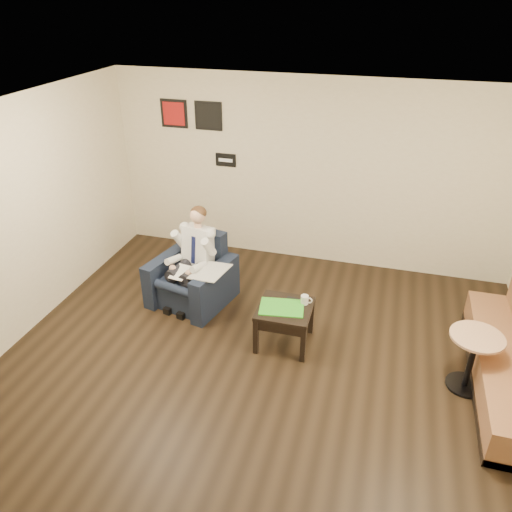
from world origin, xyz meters
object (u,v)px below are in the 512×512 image
(seated_man, at_px, (185,265))
(side_table, at_px, (284,325))
(banquette, at_px, (511,339))
(green_folder, at_px, (282,307))
(smartphone, at_px, (293,299))
(cafe_table, at_px, (471,362))
(armchair, at_px, (191,272))
(coffee_mug, at_px, (305,300))

(seated_man, height_order, side_table, seated_man)
(banquette, bearing_deg, green_folder, 179.31)
(green_folder, height_order, smartphone, green_folder)
(seated_man, relative_size, banquette, 0.52)
(smartphone, bearing_deg, cafe_table, -1.35)
(green_folder, bearing_deg, side_table, 34.31)
(side_table, relative_size, cafe_table, 0.92)
(armchair, height_order, cafe_table, armchair)
(armchair, bearing_deg, coffee_mug, -1.03)
(side_table, xyz_separation_m, cafe_table, (2.08, -0.20, 0.09))
(green_folder, xyz_separation_m, cafe_table, (2.11, -0.18, -0.18))
(armchair, relative_size, seated_man, 0.75)
(smartphone, bearing_deg, banquette, 3.67)
(smartphone, distance_m, cafe_table, 2.07)
(side_table, bearing_deg, cafe_table, -5.47)
(armchair, relative_size, smartphone, 5.93)
(armchair, xyz_separation_m, green_folder, (1.39, -0.57, 0.06))
(side_table, distance_m, cafe_table, 2.09)
(armchair, relative_size, cafe_table, 1.39)
(side_table, bearing_deg, banquette, -1.25)
(seated_man, relative_size, cafe_table, 1.84)
(armchair, bearing_deg, green_folder, -9.31)
(seated_man, bearing_deg, coffee_mug, 3.07)
(cafe_table, bearing_deg, banquette, 22.52)
(seated_man, bearing_deg, smartphone, 3.74)
(seated_man, distance_m, side_table, 1.56)
(armchair, bearing_deg, seated_man, -90.00)
(seated_man, bearing_deg, armchair, 90.00)
(side_table, bearing_deg, green_folder, -145.69)
(smartphone, height_order, cafe_table, cafe_table)
(banquette, bearing_deg, seated_man, 172.92)
(smartphone, xyz_separation_m, cafe_table, (2.02, -0.38, -0.18))
(coffee_mug, bearing_deg, side_table, -145.69)
(coffee_mug, relative_size, smartphone, 0.68)
(seated_man, distance_m, green_folder, 1.49)
(green_folder, distance_m, smartphone, 0.23)
(cafe_table, bearing_deg, coffee_mug, 169.74)
(armchair, xyz_separation_m, side_table, (1.42, -0.55, -0.20))
(armchair, distance_m, green_folder, 1.50)
(green_folder, relative_size, banquette, 0.21)
(seated_man, relative_size, coffee_mug, 11.60)
(smartphone, relative_size, cafe_table, 0.23)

